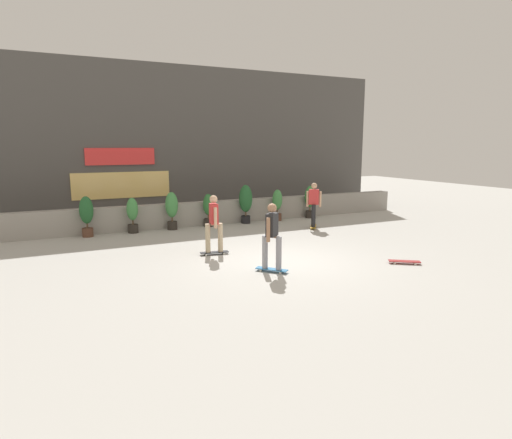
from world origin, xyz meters
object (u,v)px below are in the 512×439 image
Objects in this scene: potted_plant_5 at (277,204)px; skater_far_left at (214,222)px; potted_plant_2 at (172,208)px; potted_plant_4 at (246,201)px; potted_plant_6 at (310,200)px; potted_plant_1 at (132,214)px; potted_plant_0 at (87,214)px; potted_plant_3 at (208,209)px; skater_by_wall_left at (314,203)px; skateboard_near_camera at (404,261)px; skater_far_right at (272,234)px.

skater_far_left is (-4.25, -4.11, 0.24)m from potted_plant_5.
potted_plant_2 is at bearing 91.89° from skater_far_left.
potted_plant_5 is at bearing 44.07° from skater_far_left.
potted_plant_6 is (3.00, 0.00, -0.11)m from potted_plant_4.
potted_plant_4 is (2.96, -0.00, 0.10)m from potted_plant_2.
potted_plant_6 is at bearing -0.00° from potted_plant_1.
potted_plant_4 is 1.43m from potted_plant_5.
potted_plant_2 is at bearing 0.00° from potted_plant_0.
potted_plant_4 reaches higher than potted_plant_6.
potted_plant_2 is at bearing 180.00° from potted_plant_3.
potted_plant_3 is at bearing 149.56° from skater_by_wall_left.
potted_plant_4 is (4.37, -0.00, 0.21)m from potted_plant_1.
potted_plant_6 is 1.78× the size of skateboard_near_camera.
potted_plant_1 is 4.38m from potted_plant_4.
potted_plant_3 is at bearing 0.00° from potted_plant_0.
potted_plant_3 is 4.56m from potted_plant_6.
potted_plant_4 reaches higher than potted_plant_2.
skater_far_left reaches higher than potted_plant_2.
skater_by_wall_left is 1.00× the size of skater_far_left.
potted_plant_6 is 7.39m from skateboard_near_camera.
skater_far_right is at bearing -133.02° from skater_by_wall_left.
skater_far_left is (-4.70, -2.10, 0.00)m from skater_by_wall_left.
potted_plant_0 is 1.08× the size of potted_plant_5.
potted_plant_0 is at bearing 135.21° from skateboard_near_camera.
potted_plant_0 is 1.01× the size of potted_plant_6.
potted_plant_0 reaches higher than potted_plant_6.
potted_plant_6 is (8.87, 0.00, -0.01)m from potted_plant_0.
potted_plant_5 is at bearing 0.00° from potted_plant_0.
potted_plant_6 is at bearing 0.00° from potted_plant_0.
potted_plant_2 is at bearing 97.46° from skater_far_right.
potted_plant_1 is 0.98× the size of potted_plant_5.
potted_plant_0 is 5.12m from skater_far_left.
potted_plant_4 is at bearing -180.00° from potted_plant_5.
potted_plant_2 reaches higher than potted_plant_5.
potted_plant_4 is at bearing 55.48° from skater_far_left.
potted_plant_2 is at bearing 121.00° from skateboard_near_camera.
potted_plant_0 is 0.81× the size of skater_far_right.
potted_plant_1 is at bearing 180.00° from potted_plant_4.
potted_plant_0 is 1.11× the size of potted_plant_3.
skater_by_wall_left is at bearing 46.98° from skater_far_right.
skater_far_left is at bearing -144.78° from potted_plant_6.
skater_by_wall_left is at bearing 24.08° from skater_far_left.
potted_plant_1 is at bearing 162.10° from skater_by_wall_left.
potted_plant_5 is 1.66× the size of skateboard_near_camera.
skateboard_near_camera is (-0.52, -5.15, -0.88)m from skater_by_wall_left.
potted_plant_5 is at bearing 89.39° from skateboard_near_camera.
potted_plant_3 is 0.82× the size of potted_plant_4.
skater_far_left reaches higher than potted_plant_1.
skater_far_left reaches higher than skateboard_near_camera.
potted_plant_2 is at bearing -180.00° from potted_plant_5.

